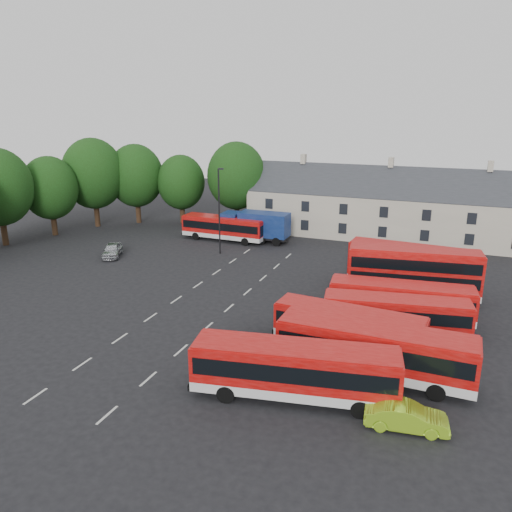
% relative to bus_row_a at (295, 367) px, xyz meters
% --- Properties ---
extents(ground, '(140.00, 140.00, 0.00)m').
position_rel_bus_row_a_xyz_m(ground, '(-13.93, 8.73, -1.97)').
color(ground, black).
rests_on(ground, ground).
extents(lane_markings, '(5.15, 33.80, 0.01)m').
position_rel_bus_row_a_xyz_m(lane_markings, '(-11.43, 10.73, -1.96)').
color(lane_markings, beige).
rests_on(lane_markings, ground).
extents(treeline, '(29.92, 32.59, 12.01)m').
position_rel_bus_row_a_xyz_m(treeline, '(-34.67, 28.10, 4.72)').
color(treeline, black).
rests_on(treeline, ground).
extents(terrace_houses, '(35.70, 7.13, 10.06)m').
position_rel_bus_row_a_xyz_m(terrace_houses, '(0.07, 38.73, 1.89)').
color(terrace_houses, beige).
rests_on(terrace_houses, ground).
extents(bus_row_a, '(11.86, 4.59, 3.27)m').
position_rel_bus_row_a_xyz_m(bus_row_a, '(0.00, 0.00, 0.00)').
color(bus_row_a, silver).
rests_on(bus_row_a, ground).
extents(bus_row_b, '(11.82, 2.98, 3.33)m').
position_rel_bus_row_a_xyz_m(bus_row_b, '(3.80, 3.97, 0.03)').
color(bus_row_b, silver).
rests_on(bus_row_b, ground).
extents(bus_row_c, '(10.33, 3.23, 2.87)m').
position_rel_bus_row_a_xyz_m(bus_row_c, '(1.61, 7.21, -0.24)').
color(bus_row_c, silver).
rests_on(bus_row_c, ground).
extents(bus_row_d, '(10.51, 4.02, 2.90)m').
position_rel_bus_row_a_xyz_m(bus_row_d, '(4.39, 10.48, -0.22)').
color(bus_row_d, silver).
rests_on(bus_row_d, ground).
extents(bus_row_e, '(10.95, 3.61, 3.04)m').
position_rel_bus_row_a_xyz_m(bus_row_e, '(4.45, 13.25, -0.14)').
color(bus_row_e, silver).
rests_on(bus_row_e, ground).
extents(bus_dd_south, '(11.10, 3.92, 4.46)m').
position_rel_bus_row_a_xyz_m(bus_dd_south, '(4.89, 18.49, 0.57)').
color(bus_dd_south, silver).
rests_on(bus_dd_south, ground).
extents(bus_dd_north, '(10.06, 3.08, 4.06)m').
position_rel_bus_row_a_xyz_m(bus_dd_north, '(3.91, 21.01, 0.35)').
color(bus_dd_north, silver).
rests_on(bus_dd_north, ground).
extents(bus_north, '(10.59, 2.78, 2.98)m').
position_rel_bus_row_a_xyz_m(bus_north, '(-18.39, 30.13, -0.18)').
color(bus_north, silver).
rests_on(bus_north, ground).
extents(box_truck, '(8.39, 2.65, 3.67)m').
position_rel_bus_row_a_xyz_m(box_truck, '(-14.57, 31.26, 0.09)').
color(box_truck, black).
rests_on(box_truck, ground).
extents(silver_car, '(3.50, 4.68, 1.48)m').
position_rel_bus_row_a_xyz_m(silver_car, '(-27.03, 19.46, -1.23)').
color(silver_car, '#B5B8BD').
rests_on(silver_car, ground).
extents(lime_car, '(4.40, 2.01, 1.40)m').
position_rel_bus_row_a_xyz_m(lime_car, '(6.21, -0.56, -1.27)').
color(lime_car, '#96CE1F').
rests_on(lime_car, ground).
extents(lamppost, '(0.66, 0.41, 9.59)m').
position_rel_bus_row_a_xyz_m(lamppost, '(-16.43, 24.89, 3.15)').
color(lamppost, black).
rests_on(lamppost, ground).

